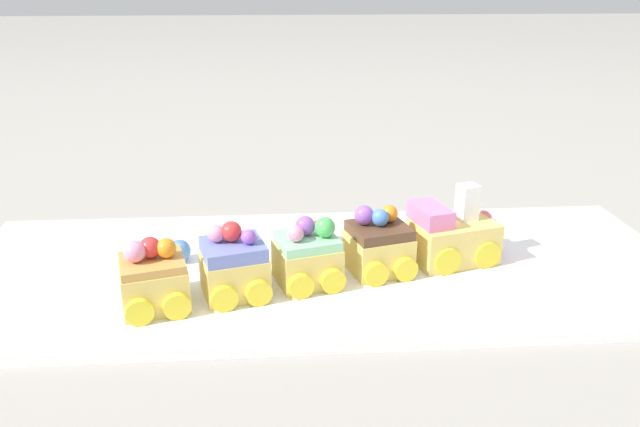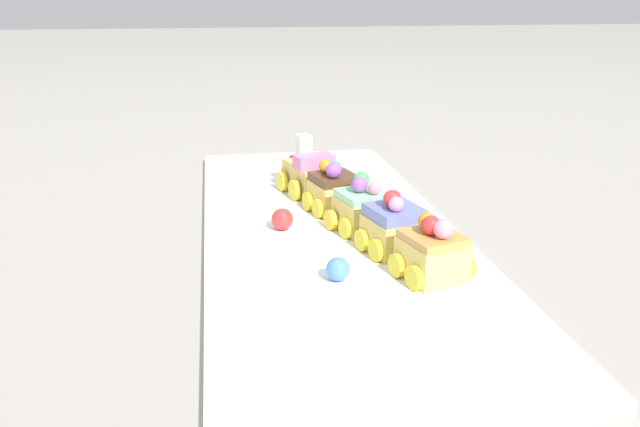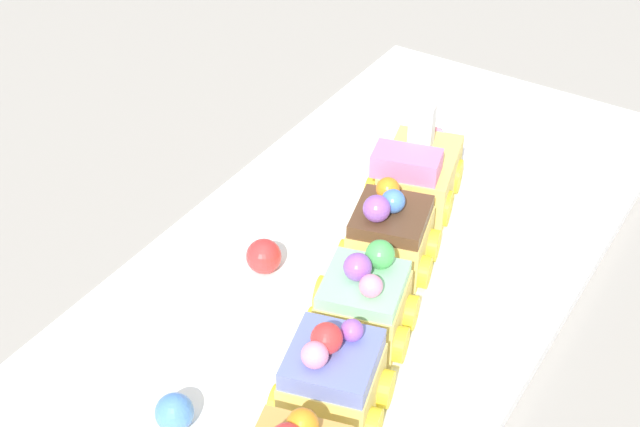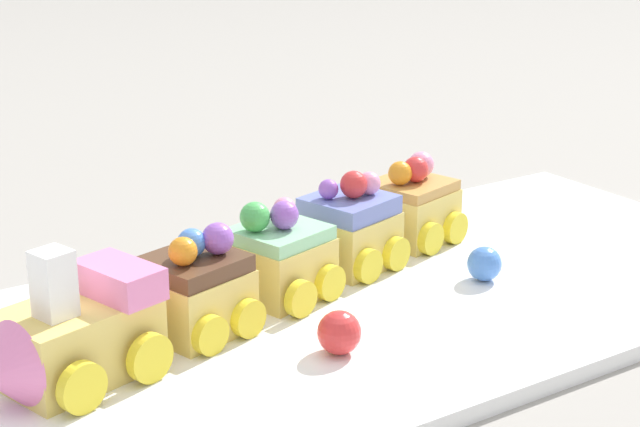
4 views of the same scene
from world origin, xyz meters
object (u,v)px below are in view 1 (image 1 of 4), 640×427
at_px(cake_car_chocolate, 378,246).
at_px(gumball_blue, 179,251).
at_px(cake_car_caramel, 154,280).
at_px(gumball_red, 316,232).
at_px(cake_train_locomotive, 459,235).
at_px(cake_car_mint, 307,257).
at_px(cake_car_blueberry, 234,267).

distance_m(cake_car_chocolate, gumball_blue, 0.23).
relative_size(cake_car_caramel, gumball_red, 3.04).
bearing_deg(cake_car_caramel, cake_train_locomotive, -0.01).
relative_size(cake_car_mint, cake_car_caramel, 1.00).
height_order(cake_car_caramel, gumball_red, cake_car_caramel).
bearing_deg(cake_car_blueberry, cake_car_mint, -0.33).
bearing_deg(gumball_red, cake_car_mint, -98.90).
distance_m(cake_car_caramel, gumball_red, 0.22).
bearing_deg(cake_car_chocolate, gumball_red, 113.15).
height_order(cake_car_caramel, gumball_blue, cake_car_caramel).
height_order(cake_car_blueberry, gumball_blue, cake_car_blueberry).
bearing_deg(gumball_red, gumball_blue, -165.35).
height_order(cake_car_mint, gumball_red, cake_car_mint).
distance_m(cake_train_locomotive, gumball_blue, 0.32).
height_order(cake_car_mint, cake_car_caramel, cake_car_mint).
bearing_deg(cake_train_locomotive, gumball_blue, 162.60).
distance_m(cake_train_locomotive, cake_car_caramel, 0.34).
distance_m(cake_car_chocolate, cake_car_caramel, 0.24).
bearing_deg(cake_car_caramel, cake_car_chocolate, 0.12).
xyz_separation_m(cake_car_blueberry, cake_car_caramel, (-0.08, -0.02, -0.00)).
xyz_separation_m(cake_car_mint, gumball_red, (0.02, 0.10, -0.01)).
distance_m(cake_train_locomotive, cake_car_mint, 0.18).
bearing_deg(cake_train_locomotive, cake_car_caramel, 179.99).
xyz_separation_m(cake_car_mint, cake_car_blueberry, (-0.08, -0.02, 0.00)).
xyz_separation_m(cake_car_mint, gumball_blue, (-0.14, 0.06, -0.02)).
xyz_separation_m(cake_train_locomotive, gumball_blue, (-0.32, 0.01, -0.02)).
bearing_deg(cake_car_blueberry, cake_train_locomotive, -0.05).
bearing_deg(gumball_blue, cake_car_chocolate, -9.93).
xyz_separation_m(cake_car_blueberry, gumball_blue, (-0.07, 0.08, -0.02)).
relative_size(cake_train_locomotive, cake_car_caramel, 1.44).
distance_m(cake_train_locomotive, gumball_red, 0.17).
xyz_separation_m(gumball_blue, gumball_red, (0.16, 0.04, 0.00)).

